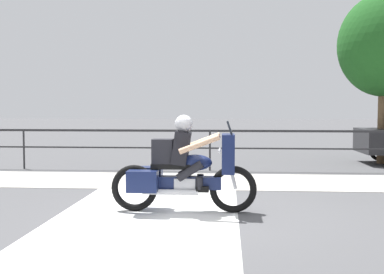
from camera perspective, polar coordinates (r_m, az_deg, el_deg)
ground_plane at (r=7.69m, az=0.65°, el=-9.17°), size 120.00×120.00×0.00m
sidewalk_band at (r=11.03m, az=1.77°, el=-5.24°), size 44.00×2.40×0.01m
crosswalk_band at (r=7.58m, az=-5.39°, el=-9.33°), size 2.83×6.00×0.01m
fence_railing at (r=12.77m, az=2.14°, el=-0.16°), size 36.00×0.05×1.09m
motorcycle at (r=7.76m, az=-1.09°, el=-3.77°), size 2.36×0.76×1.57m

